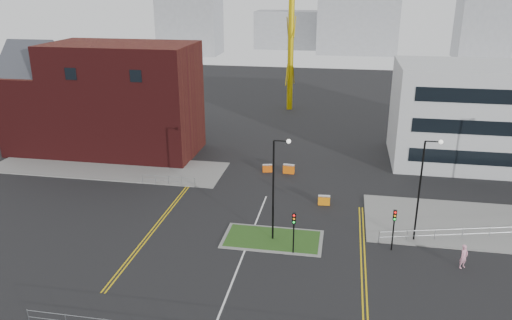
# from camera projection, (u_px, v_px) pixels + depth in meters

# --- Properties ---
(ground) EXTENTS (200.00, 200.00, 0.00)m
(ground) POSITION_uv_depth(u_px,v_px,m) (229.00, 290.00, 36.12)
(ground) COLOR black
(ground) RESTS_ON ground
(pavement_left) EXTENTS (28.00, 8.00, 0.12)m
(pavement_left) POSITION_uv_depth(u_px,v_px,m) (109.00, 167.00, 59.83)
(pavement_left) COLOR slate
(pavement_left) RESTS_ON ground
(pavement_right) EXTENTS (24.00, 10.00, 0.12)m
(pavement_right) POSITION_uv_depth(u_px,v_px,m) (499.00, 226.00, 45.40)
(pavement_right) COLOR slate
(pavement_right) RESTS_ON ground
(island_kerb) EXTENTS (8.60, 4.60, 0.08)m
(island_kerb) POSITION_uv_depth(u_px,v_px,m) (273.00, 239.00, 43.19)
(island_kerb) COLOR slate
(island_kerb) RESTS_ON ground
(grass_island) EXTENTS (8.00, 4.00, 0.12)m
(grass_island) POSITION_uv_depth(u_px,v_px,m) (273.00, 239.00, 43.18)
(grass_island) COLOR #254517
(grass_island) RESTS_ON ground
(brick_building) EXTENTS (24.20, 10.07, 14.24)m
(brick_building) POSITION_uv_depth(u_px,v_px,m) (103.00, 100.00, 63.59)
(brick_building) COLOR #431011
(brick_building) RESTS_ON ground
(office_block) EXTENTS (25.00, 12.20, 12.00)m
(office_block) POSITION_uv_depth(u_px,v_px,m) (502.00, 116.00, 59.37)
(office_block) COLOR #B6B9BB
(office_block) RESTS_ON ground
(streetlamp_island) EXTENTS (1.46, 0.36, 9.18)m
(streetlamp_island) POSITION_uv_depth(u_px,v_px,m) (276.00, 182.00, 41.34)
(streetlamp_island) COLOR black
(streetlamp_island) RESTS_ON ground
(streetlamp_right_near) EXTENTS (1.46, 0.36, 9.18)m
(streetlamp_right_near) POSITION_uv_depth(u_px,v_px,m) (423.00, 183.00, 41.19)
(streetlamp_right_near) COLOR black
(streetlamp_right_near) RESTS_ON ground
(traffic_light_island) EXTENTS (0.28, 0.33, 3.65)m
(traffic_light_island) POSITION_uv_depth(u_px,v_px,m) (294.00, 225.00, 40.13)
(traffic_light_island) COLOR black
(traffic_light_island) RESTS_ON ground
(traffic_light_right) EXTENTS (0.28, 0.33, 3.65)m
(traffic_light_right) POSITION_uv_depth(u_px,v_px,m) (394.00, 222.00, 40.65)
(traffic_light_right) COLOR black
(traffic_light_right) RESTS_ON ground
(railing_left) EXTENTS (6.05, 0.05, 1.10)m
(railing_left) POSITION_uv_depth(u_px,v_px,m) (168.00, 179.00, 54.39)
(railing_left) COLOR gray
(railing_left) RESTS_ON ground
(railing_right) EXTENTS (19.05, 5.05, 1.10)m
(railing_right) POSITION_uv_depth(u_px,v_px,m) (490.00, 231.00, 43.09)
(railing_right) COLOR gray
(railing_right) RESTS_ON ground
(centre_line) EXTENTS (0.15, 30.00, 0.01)m
(centre_line) POSITION_uv_depth(u_px,v_px,m) (235.00, 275.00, 37.98)
(centre_line) COLOR silver
(centre_line) RESTS_ON ground
(yellow_left_a) EXTENTS (0.12, 24.00, 0.01)m
(yellow_left_a) POSITION_uv_depth(u_px,v_px,m) (160.00, 219.00, 46.89)
(yellow_left_a) COLOR gold
(yellow_left_a) RESTS_ON ground
(yellow_left_b) EXTENTS (0.12, 24.00, 0.01)m
(yellow_left_b) POSITION_uv_depth(u_px,v_px,m) (163.00, 219.00, 46.84)
(yellow_left_b) COLOR gold
(yellow_left_b) RESTS_ON ground
(yellow_right_a) EXTENTS (0.12, 20.00, 0.01)m
(yellow_right_a) POSITION_uv_depth(u_px,v_px,m) (361.00, 259.00, 40.09)
(yellow_right_a) COLOR gold
(yellow_right_a) RESTS_ON ground
(yellow_right_b) EXTENTS (0.12, 20.00, 0.01)m
(yellow_right_b) POSITION_uv_depth(u_px,v_px,m) (365.00, 260.00, 40.04)
(yellow_right_b) COLOR gold
(yellow_right_b) RESTS_ON ground
(skyline_a) EXTENTS (18.00, 12.00, 22.00)m
(skyline_a) POSITION_uv_depth(u_px,v_px,m) (190.00, 17.00, 150.26)
(skyline_a) COLOR gray
(skyline_a) RESTS_ON ground
(skyline_b) EXTENTS (24.00, 12.00, 16.00)m
(skyline_b) POSITION_uv_depth(u_px,v_px,m) (357.00, 27.00, 152.18)
(skyline_b) COLOR gray
(skyline_b) RESTS_ON ground
(skyline_c) EXTENTS (14.00, 12.00, 28.00)m
(skyline_c) POSITION_uv_depth(u_px,v_px,m) (486.00, 8.00, 139.68)
(skyline_c) COLOR gray
(skyline_c) RESTS_ON ground
(skyline_d) EXTENTS (30.00, 12.00, 12.00)m
(skyline_d) POSITION_uv_depth(u_px,v_px,m) (301.00, 30.00, 165.13)
(skyline_d) COLOR gray
(skyline_d) RESTS_ON ground
(pedestrian) EXTENTS (0.86, 0.83, 1.99)m
(pedestrian) POSITION_uv_depth(u_px,v_px,m) (464.00, 256.00, 38.62)
(pedestrian) COLOR pink
(pedestrian) RESTS_ON ground
(barrier_left) EXTENTS (1.16, 0.64, 0.93)m
(barrier_left) POSITION_uv_depth(u_px,v_px,m) (267.00, 168.00, 58.35)
(barrier_left) COLOR #D1520B
(barrier_left) RESTS_ON ground
(barrier_mid) EXTENTS (1.34, 0.54, 1.10)m
(barrier_mid) POSITION_uv_depth(u_px,v_px,m) (289.00, 169.00, 57.90)
(barrier_mid) COLOR orange
(barrier_mid) RESTS_ON ground
(barrier_right) EXTENTS (1.20, 0.48, 0.98)m
(barrier_right) POSITION_uv_depth(u_px,v_px,m) (324.00, 200.00, 49.76)
(barrier_right) COLOR orange
(barrier_right) RESTS_ON ground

